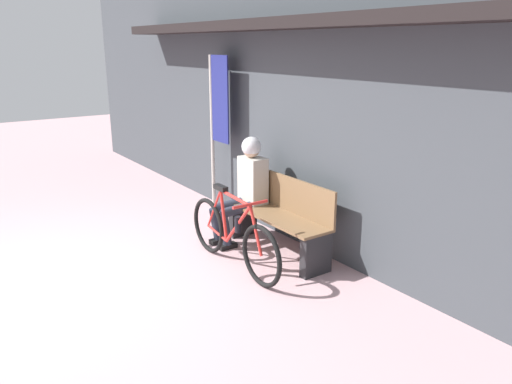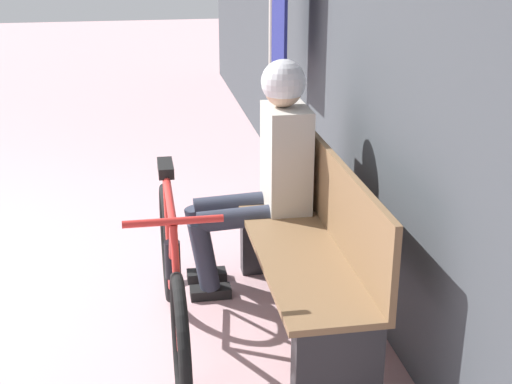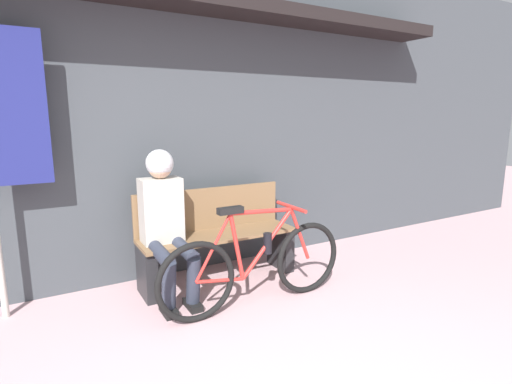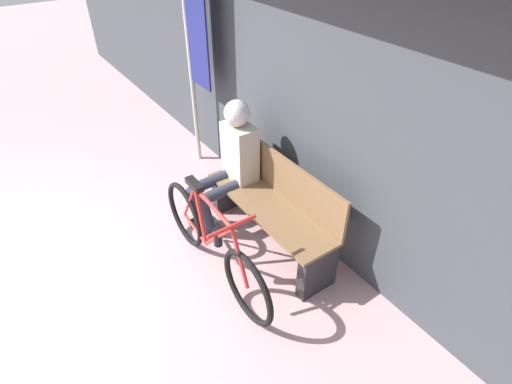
{
  "view_description": "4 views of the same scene",
  "coord_description": "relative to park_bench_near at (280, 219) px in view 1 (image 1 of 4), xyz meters",
  "views": [
    {
      "loc": [
        4.74,
        -0.96,
        2.29
      ],
      "look_at": [
        0.41,
        2.06,
        0.72
      ],
      "focal_mm": 35.0,
      "sensor_mm": 36.0,
      "label": 1
    },
    {
      "loc": [
        3.54,
        1.51,
        1.89
      ],
      "look_at": [
        0.64,
        2.01,
        0.79
      ],
      "focal_mm": 50.0,
      "sensor_mm": 36.0,
      "label": 2
    },
    {
      "loc": [
        -0.92,
        -1.01,
        1.53
      ],
      "look_at": [
        0.82,
        2.01,
        0.87
      ],
      "focal_mm": 28.0,
      "sensor_mm": 36.0,
      "label": 3
    },
    {
      "loc": [
        2.76,
        0.56,
        2.68
      ],
      "look_at": [
        0.68,
        2.01,
        0.78
      ],
      "focal_mm": 28.0,
      "sensor_mm": 36.0,
      "label": 4
    }
  ],
  "objects": [
    {
      "name": "park_bench_near",
      "position": [
        0.0,
        0.0,
        0.0
      ],
      "size": [
        1.46,
        0.42,
        0.86
      ],
      "color": "brown",
      "rests_on": "ground_plane"
    },
    {
      "name": "bicycle",
      "position": [
        0.05,
        -0.66,
        -0.05
      ],
      "size": [
        1.67,
        0.4,
        0.85
      ],
      "color": "black",
      "rests_on": "ground_plane"
    },
    {
      "name": "banner_pole",
      "position": [
        -1.59,
        0.15,
        1.0
      ],
      "size": [
        0.45,
        0.05,
        2.15
      ],
      "color": "#B7B2A8",
      "rests_on": "ground_plane"
    },
    {
      "name": "ground_plane",
      "position": [
        -0.55,
        -2.29,
        -0.4
      ],
      "size": [
        24.0,
        24.0,
        0.0
      ],
      "primitive_type": "plane",
      "color": "#C69EA3"
    },
    {
      "name": "person_seated",
      "position": [
        -0.52,
        -0.11,
        0.32
      ],
      "size": [
        0.34,
        0.65,
        1.26
      ],
      "color": "#2D3342",
      "rests_on": "ground_plane"
    },
    {
      "name": "storefront_wall",
      "position": [
        -0.55,
        0.4,
        1.27
      ],
      "size": [
        12.0,
        0.56,
        3.2
      ],
      "color": "#3D4247",
      "rests_on": "ground_plane"
    }
  ]
}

